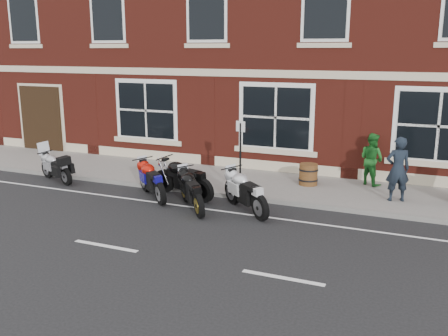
{
  "coord_description": "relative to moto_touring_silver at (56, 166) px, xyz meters",
  "views": [
    {
      "loc": [
        6.34,
        -11.37,
        4.18
      ],
      "look_at": [
        0.86,
        1.6,
        0.82
      ],
      "focal_mm": 40.0,
      "sensor_mm": 36.0,
      "label": 1
    }
  ],
  "objects": [
    {
      "name": "moto_sport_silver",
      "position": [
        6.76,
        -0.51,
        0.07
      ],
      "size": [
        1.76,
        1.57,
        1.0
      ],
      "rotation": [
        0.0,
        0.0,
        0.85
      ],
      "color": "black",
      "rests_on": "ground"
    },
    {
      "name": "sidewalk",
      "position": [
        4.79,
        2.02,
        -0.44
      ],
      "size": [
        30.0,
        3.0,
        0.12
      ],
      "primitive_type": "cube",
      "color": "slate",
      "rests_on": "ground"
    },
    {
      "name": "moto_sport_red",
      "position": [
        3.84,
        -0.37,
        0.06
      ],
      "size": [
        1.7,
        1.56,
        0.97
      ],
      "rotation": [
        0.0,
        0.0,
        0.83
      ],
      "color": "black",
      "rests_on": "ground"
    },
    {
      "name": "pedestrian_right",
      "position": [
        9.5,
        3.08,
        0.42
      ],
      "size": [
        0.98,
        0.93,
        1.6
      ],
      "primitive_type": "imported",
      "rotation": [
        0.0,
        0.0,
        2.56
      ],
      "color": "#1C6522",
      "rests_on": "sidewalk"
    },
    {
      "name": "pub_building",
      "position": [
        4.79,
        9.52,
        5.5
      ],
      "size": [
        24.0,
        12.0,
        12.0
      ],
      "primitive_type": "cube",
      "color": "maroon",
      "rests_on": "ground"
    },
    {
      "name": "moto_sport_black",
      "position": [
        5.36,
        -0.87,
        0.05
      ],
      "size": [
        1.49,
        1.71,
        0.96
      ],
      "rotation": [
        0.0,
        0.0,
        0.71
      ],
      "color": "black",
      "rests_on": "ground"
    },
    {
      "name": "barrel_planter",
      "position": [
        7.75,
        2.3,
        -0.06
      ],
      "size": [
        0.59,
        0.59,
        0.65
      ],
      "color": "#422311",
      "rests_on": "sidewalk"
    },
    {
      "name": "ground",
      "position": [
        4.79,
        -0.98,
        -0.5
      ],
      "size": [
        80.0,
        80.0,
        0.0
      ],
      "primitive_type": "plane",
      "color": "black",
      "rests_on": "ground"
    },
    {
      "name": "moto_touring_silver",
      "position": [
        0.0,
        0.0,
        0.0
      ],
      "size": [
        1.78,
        0.84,
        1.23
      ],
      "rotation": [
        0.0,
        0.0,
        1.17
      ],
      "color": "black",
      "rests_on": "ground"
    },
    {
      "name": "pedestrian_left",
      "position": [
        10.36,
        1.6,
        0.51
      ],
      "size": [
        0.76,
        0.64,
        1.79
      ],
      "primitive_type": "imported",
      "rotation": [
        0.0,
        0.0,
        3.52
      ],
      "color": "black",
      "rests_on": "sidewalk"
    },
    {
      "name": "moto_naked_black",
      "position": [
        4.61,
        0.04,
        0.09
      ],
      "size": [
        2.21,
        0.86,
        1.03
      ],
      "rotation": [
        0.0,
        0.0,
        1.25
      ],
      "color": "black",
      "rests_on": "ground"
    },
    {
      "name": "kerb",
      "position": [
        4.79,
        0.44,
        -0.44
      ],
      "size": [
        30.0,
        0.16,
        0.12
      ],
      "primitive_type": "cube",
      "color": "slate",
      "rests_on": "ground"
    },
    {
      "name": "parking_sign",
      "position": [
        6.18,
        0.57,
        0.84
      ],
      "size": [
        0.29,
        0.09,
        2.11
      ],
      "rotation": [
        0.0,
        0.0,
        -0.25
      ],
      "color": "black",
      "rests_on": "sidewalk"
    }
  ]
}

